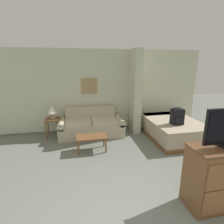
{
  "coord_description": "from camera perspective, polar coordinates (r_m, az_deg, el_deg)",
  "views": [
    {
      "loc": [
        -0.77,
        -1.41,
        2.13
      ],
      "look_at": [
        -0.01,
        2.49,
        1.05
      ],
      "focal_mm": 28.0,
      "sensor_mm": 36.0,
      "label": 1
    }
  ],
  "objects": [
    {
      "name": "bed",
      "position": [
        5.61,
        19.0,
        -5.01
      ],
      "size": [
        1.42,
        1.99,
        0.54
      ],
      "color": "brown",
      "rests_on": "ground_plane"
    },
    {
      "name": "table_lamp",
      "position": [
        5.39,
        -19.01,
        0.54
      ],
      "size": [
        0.28,
        0.28,
        0.4
      ],
      "color": "tan",
      "rests_on": "side_table"
    },
    {
      "name": "tv_dresser",
      "position": [
        3.27,
        32.26,
        -17.3
      ],
      "size": [
        1.07,
        0.49,
        0.99
      ],
      "color": "brown",
      "rests_on": "ground_plane"
    },
    {
      "name": "coffee_table",
      "position": [
        4.48,
        -6.68,
        -8.4
      ],
      "size": [
        0.76,
        0.43,
        0.39
      ],
      "color": "brown",
      "rests_on": "ground_plane"
    },
    {
      "name": "side_table",
      "position": [
        5.49,
        -18.69,
        -3.13
      ],
      "size": [
        0.42,
        0.42,
        0.59
      ],
      "color": "brown",
      "rests_on": "ground_plane"
    },
    {
      "name": "couch",
      "position": [
        5.46,
        -6.75,
        -4.4
      ],
      "size": [
        1.97,
        0.84,
        0.85
      ],
      "color": "#B7AD8E",
      "rests_on": "ground_plane"
    },
    {
      "name": "backpack",
      "position": [
        5.1,
        20.56,
        -1.06
      ],
      "size": [
        0.32,
        0.26,
        0.48
      ],
      "color": "black",
      "rests_on": "bed"
    },
    {
      "name": "wall_partition_pillar",
      "position": [
        5.6,
        7.59,
        6.53
      ],
      "size": [
        0.24,
        0.63,
        2.6
      ],
      "color": "beige",
      "rests_on": "ground_plane"
    },
    {
      "name": "wall_back",
      "position": [
        5.73,
        -3.3,
        6.78
      ],
      "size": [
        6.66,
        0.16,
        2.6
      ],
      "color": "beige",
      "rests_on": "ground_plane"
    }
  ]
}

